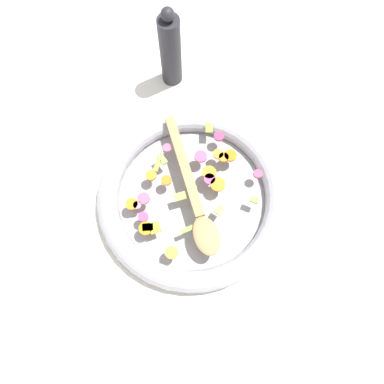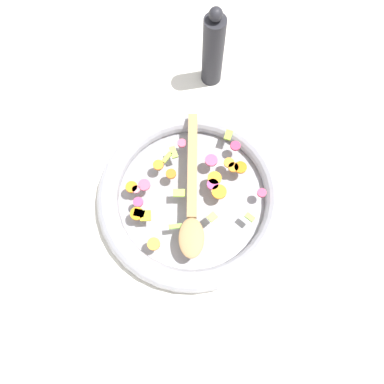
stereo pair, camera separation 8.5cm
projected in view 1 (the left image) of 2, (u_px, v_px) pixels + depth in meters
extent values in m
plane|color=silver|center=(192.00, 199.00, 0.90)|extent=(4.00, 4.00, 0.00)
cylinder|color=gray|center=(192.00, 198.00, 0.90)|extent=(0.40, 0.40, 0.01)
torus|color=#9E9EA5|center=(192.00, 196.00, 0.88)|extent=(0.45, 0.45, 0.05)
cylinder|color=orange|center=(166.00, 180.00, 0.86)|extent=(0.03, 0.03, 0.01)
cylinder|color=orange|center=(224.00, 157.00, 0.88)|extent=(0.03, 0.03, 0.01)
cylinder|color=orange|center=(230.00, 155.00, 0.88)|extent=(0.04, 0.04, 0.01)
cylinder|color=orange|center=(218.00, 184.00, 0.86)|extent=(0.05, 0.05, 0.01)
cylinder|color=orange|center=(218.00, 154.00, 0.88)|extent=(0.03, 0.03, 0.01)
cylinder|color=orange|center=(209.00, 173.00, 0.87)|extent=(0.04, 0.04, 0.01)
cylinder|color=orange|center=(132.00, 204.00, 0.84)|extent=(0.04, 0.04, 0.01)
cylinder|color=orange|center=(205.00, 247.00, 0.81)|extent=(0.04, 0.04, 0.01)
cylinder|color=orange|center=(151.00, 175.00, 0.87)|extent=(0.04, 0.04, 0.01)
cylinder|color=orange|center=(146.00, 228.00, 0.82)|extent=(0.04, 0.04, 0.01)
cylinder|color=orange|center=(172.00, 253.00, 0.81)|extent=(0.03, 0.03, 0.01)
cube|color=#8DB947|center=(254.00, 200.00, 0.85)|extent=(0.02, 0.03, 0.01)
cube|color=#94C841|center=(148.00, 227.00, 0.82)|extent=(0.02, 0.03, 0.01)
cube|color=#9FC74D|center=(162.00, 159.00, 0.88)|extent=(0.03, 0.03, 0.01)
cube|color=#AAD94B|center=(180.00, 197.00, 0.85)|extent=(0.02, 0.03, 0.01)
cube|color=#A9C43F|center=(157.00, 166.00, 0.87)|extent=(0.03, 0.02, 0.01)
cube|color=#82BE46|center=(187.00, 230.00, 0.82)|extent=(0.02, 0.03, 0.01)
cube|color=#A8C652|center=(219.00, 210.00, 0.84)|extent=(0.03, 0.03, 0.01)
cube|color=#96C63C|center=(209.00, 128.00, 0.91)|extent=(0.03, 0.02, 0.01)
cylinder|color=#DA506F|center=(144.00, 199.00, 0.85)|extent=(0.04, 0.04, 0.01)
cylinder|color=#D4325A|center=(219.00, 136.00, 0.90)|extent=(0.03, 0.03, 0.01)
cylinder|color=#DB4186|center=(210.00, 179.00, 0.86)|extent=(0.03, 0.03, 0.01)
cylinder|color=#CE4973|center=(201.00, 156.00, 0.88)|extent=(0.03, 0.03, 0.01)
cylinder|color=pink|center=(137.00, 205.00, 0.84)|extent=(0.03, 0.03, 0.01)
cylinder|color=#CD3E6F|center=(143.00, 217.00, 0.83)|extent=(0.03, 0.03, 0.01)
cylinder|color=#DD5170|center=(167.00, 148.00, 0.89)|extent=(0.03, 0.03, 0.01)
cylinder|color=#D5385C|center=(258.00, 174.00, 0.87)|extent=(0.03, 0.03, 0.01)
cube|color=yellow|center=(155.00, 228.00, 0.82)|extent=(0.03, 0.03, 0.01)
cube|color=#A87F51|center=(184.00, 165.00, 0.86)|extent=(0.26, 0.06, 0.01)
ellipsoid|color=#A87F51|center=(206.00, 236.00, 0.81)|extent=(0.10, 0.07, 0.01)
cylinder|color=#232328|center=(172.00, 52.00, 0.92)|extent=(0.05, 0.05, 0.20)
sphere|color=#232328|center=(170.00, 14.00, 0.81)|extent=(0.03, 0.03, 0.03)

